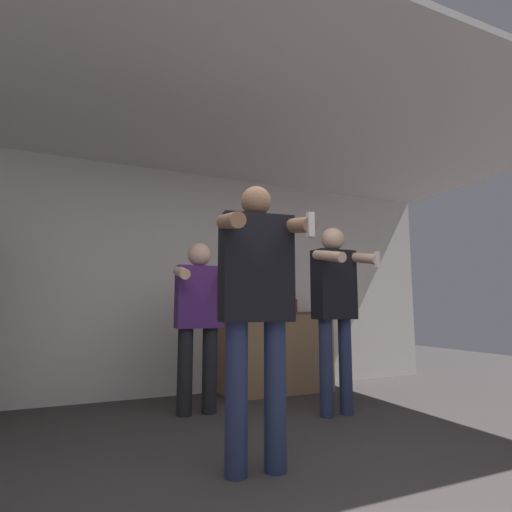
% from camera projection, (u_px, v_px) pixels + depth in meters
% --- Properties ---
extents(wall_back, '(7.00, 0.06, 2.55)m').
position_uv_depth(wall_back, '(179.00, 280.00, 4.58)').
color(wall_back, silver).
rests_on(wall_back, ground_plane).
extents(ceiling_slab, '(7.00, 3.37, 0.05)m').
position_uv_depth(ceiling_slab, '(220.00, 118.00, 3.42)').
color(ceiling_slab, silver).
rests_on(ceiling_slab, wall_back).
extents(counter, '(1.30, 0.56, 0.91)m').
position_uv_depth(counter, '(276.00, 352.00, 4.64)').
color(counter, '#997551').
rests_on(counter, ground_plane).
extents(bottle_brown_liquor, '(0.07, 0.07, 0.33)m').
position_uv_depth(bottle_brown_liquor, '(280.00, 301.00, 4.68)').
color(bottle_brown_liquor, '#194723').
rests_on(bottle_brown_liquor, counter).
extents(bottle_amber_bourbon, '(0.07, 0.07, 0.25)m').
position_uv_depth(bottle_amber_bourbon, '(294.00, 304.00, 4.76)').
color(bottle_amber_bourbon, maroon).
rests_on(bottle_amber_bourbon, counter).
extents(bottle_red_label, '(0.09, 0.09, 0.31)m').
position_uv_depth(bottle_red_label, '(265.00, 301.00, 4.61)').
color(bottle_red_label, '#563314').
rests_on(bottle_red_label, counter).
extents(person_woman_foreground, '(0.55, 0.51, 1.73)m').
position_uv_depth(person_woman_foreground, '(257.00, 299.00, 2.44)').
color(person_woman_foreground, navy).
rests_on(person_woman_foreground, ground_plane).
extents(person_man_side, '(0.46, 0.52, 1.72)m').
position_uv_depth(person_man_side, '(335.00, 299.00, 3.70)').
color(person_man_side, navy).
rests_on(person_man_side, ground_plane).
extents(person_spectator_back, '(0.50, 0.45, 1.57)m').
position_uv_depth(person_spectator_back, '(199.00, 313.00, 3.73)').
color(person_spectator_back, black).
rests_on(person_spectator_back, ground_plane).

